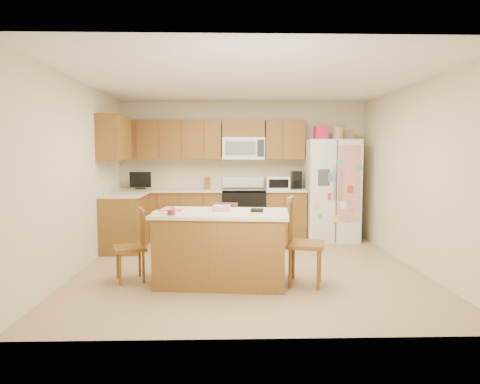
{
  "coord_description": "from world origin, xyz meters",
  "views": [
    {
      "loc": [
        -0.27,
        -5.71,
        1.55
      ],
      "look_at": [
        -0.11,
        0.35,
        1.01
      ],
      "focal_mm": 32.0,
      "sensor_mm": 36.0,
      "label": 1
    }
  ],
  "objects_px": {
    "island": "(222,247)",
    "refrigerator": "(331,189)",
    "stove": "(244,214)",
    "windsor_chair_left": "(132,247)",
    "windsor_chair_back": "(224,236)",
    "windsor_chair_right": "(303,243)"
  },
  "relations": [
    {
      "from": "stove",
      "to": "refrigerator",
      "type": "bearing_deg",
      "value": -2.3
    },
    {
      "from": "windsor_chair_back",
      "to": "windsor_chair_left",
      "type": "bearing_deg",
      "value": -151.86
    },
    {
      "from": "stove",
      "to": "windsor_chair_left",
      "type": "bearing_deg",
      "value": -120.22
    },
    {
      "from": "island",
      "to": "windsor_chair_left",
      "type": "height_order",
      "value": "island"
    },
    {
      "from": "island",
      "to": "windsor_chair_back",
      "type": "distance_m",
      "value": 0.7
    },
    {
      "from": "windsor_chair_left",
      "to": "windsor_chair_right",
      "type": "xyz_separation_m",
      "value": [
        2.06,
        -0.2,
        0.08
      ]
    },
    {
      "from": "refrigerator",
      "to": "windsor_chair_back",
      "type": "distance_m",
      "value": 2.68
    },
    {
      "from": "refrigerator",
      "to": "windsor_chair_back",
      "type": "relative_size",
      "value": 2.25
    },
    {
      "from": "island",
      "to": "refrigerator",
      "type": "bearing_deg",
      "value": 52.71
    },
    {
      "from": "island",
      "to": "windsor_chair_left",
      "type": "relative_size",
      "value": 1.89
    },
    {
      "from": "island",
      "to": "windsor_chair_right",
      "type": "bearing_deg",
      "value": -5.95
    },
    {
      "from": "refrigerator",
      "to": "windsor_chair_right",
      "type": "xyz_separation_m",
      "value": [
        -0.96,
        -2.63,
        -0.43
      ]
    },
    {
      "from": "refrigerator",
      "to": "windsor_chair_left",
      "type": "bearing_deg",
      "value": -141.2
    },
    {
      "from": "island",
      "to": "windsor_chair_back",
      "type": "relative_size",
      "value": 1.84
    },
    {
      "from": "refrigerator",
      "to": "island",
      "type": "height_order",
      "value": "refrigerator"
    },
    {
      "from": "windsor_chair_left",
      "to": "refrigerator",
      "type": "bearing_deg",
      "value": 38.8
    },
    {
      "from": "stove",
      "to": "island",
      "type": "bearing_deg",
      "value": -97.79
    },
    {
      "from": "refrigerator",
      "to": "windsor_chair_back",
      "type": "xyz_separation_m",
      "value": [
        -1.9,
        -1.83,
        -0.49
      ]
    },
    {
      "from": "island",
      "to": "windsor_chair_right",
      "type": "distance_m",
      "value": 0.97
    },
    {
      "from": "island",
      "to": "windsor_chair_back",
      "type": "xyz_separation_m",
      "value": [
        0.03,
        0.7,
        -0.01
      ]
    },
    {
      "from": "refrigerator",
      "to": "windsor_chair_back",
      "type": "height_order",
      "value": "refrigerator"
    },
    {
      "from": "stove",
      "to": "refrigerator",
      "type": "relative_size",
      "value": 0.55
    }
  ]
}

